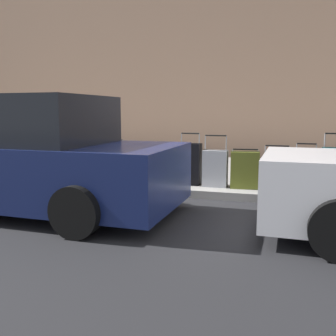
# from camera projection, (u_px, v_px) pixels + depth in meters

# --- Properties ---
(ground_plane) EXTENTS (40.00, 40.00, 0.00)m
(ground_plane) POSITION_uv_depth(u_px,v_px,m) (133.00, 195.00, 6.90)
(ground_plane) COLOR black
(sidewalk_curb) EXTENTS (18.00, 5.00, 0.14)m
(sidewalk_curb) POSITION_uv_depth(u_px,v_px,m) (171.00, 170.00, 9.25)
(sidewalk_curb) COLOR gray
(sidewalk_curb) RESTS_ON ground_plane
(suitcase_teal_0) EXTENTS (0.37, 0.24, 1.01)m
(suitcase_teal_0) POSITION_uv_depth(u_px,v_px,m) (333.00, 170.00, 6.31)
(suitcase_teal_0) COLOR #0F606B
(suitcase_teal_0) RESTS_ON sidewalk_curb
(suitcase_red_1) EXTENTS (0.38, 0.24, 0.83)m
(suitcase_red_1) POSITION_uv_depth(u_px,v_px,m) (305.00, 176.00, 6.49)
(suitcase_red_1) COLOR red
(suitcase_red_1) RESTS_ON sidewalk_curb
(suitcase_navy_2) EXTENTS (0.46, 0.20, 0.79)m
(suitcase_navy_2) POSITION_uv_depth(u_px,v_px,m) (276.00, 175.00, 6.58)
(suitcase_navy_2) COLOR navy
(suitcase_navy_2) RESTS_ON sidewalk_curb
(suitcase_olive_3) EXTENTS (0.51, 0.29, 0.71)m
(suitcase_olive_3) POSITION_uv_depth(u_px,v_px,m) (245.00, 170.00, 6.73)
(suitcase_olive_3) COLOR #59601E
(suitcase_olive_3) RESTS_ON sidewalk_curb
(suitcase_silver_4) EXTENTS (0.45, 0.24, 0.94)m
(suitcase_silver_4) POSITION_uv_depth(u_px,v_px,m) (215.00, 168.00, 6.88)
(suitcase_silver_4) COLOR #9EA0A8
(suitcase_silver_4) RESTS_ON sidewalk_curb
(suitcase_black_5) EXTENTS (0.42, 0.25, 0.97)m
(suitcase_black_5) POSITION_uv_depth(u_px,v_px,m) (190.00, 164.00, 7.07)
(suitcase_black_5) COLOR black
(suitcase_black_5) RESTS_ON sidewalk_curb
(suitcase_maroon_6) EXTENTS (0.51, 0.28, 0.58)m
(suitcase_maroon_6) POSITION_uv_depth(u_px,v_px,m) (163.00, 170.00, 7.15)
(suitcase_maroon_6) COLOR maroon
(suitcase_maroon_6) RESTS_ON sidewalk_curb
(suitcase_teal_7) EXTENTS (0.47, 0.24, 0.67)m
(suitcase_teal_7) POSITION_uv_depth(u_px,v_px,m) (136.00, 167.00, 7.28)
(suitcase_teal_7) COLOR #0F606B
(suitcase_teal_7) RESTS_ON sidewalk_curb
(suitcase_red_8) EXTENTS (0.43, 0.24, 0.82)m
(suitcase_red_8) POSITION_uv_depth(u_px,v_px,m) (115.00, 167.00, 7.57)
(suitcase_red_8) COLOR red
(suitcase_red_8) RESTS_ON sidewalk_curb
(suitcase_navy_9) EXTENTS (0.49, 0.25, 0.77)m
(suitcase_navy_9) POSITION_uv_depth(u_px,v_px,m) (92.00, 161.00, 7.69)
(suitcase_navy_9) COLOR navy
(suitcase_navy_9) RESTS_ON sidewalk_curb
(fire_hydrant) EXTENTS (0.39, 0.21, 0.74)m
(fire_hydrant) POSITION_uv_depth(u_px,v_px,m) (60.00, 159.00, 7.82)
(fire_hydrant) COLOR red
(fire_hydrant) RESTS_ON sidewalk_curb
(bollard_post) EXTENTS (0.13, 0.13, 0.74)m
(bollard_post) POSITION_uv_depth(u_px,v_px,m) (26.00, 159.00, 7.88)
(bollard_post) COLOR #333338
(bollard_post) RESTS_ON sidewalk_curb
(parked_car_navy_1) EXTENTS (4.82, 2.19, 1.72)m
(parked_car_navy_1) POSITION_uv_depth(u_px,v_px,m) (23.00, 158.00, 5.75)
(parked_car_navy_1) COLOR #141E4C
(parked_car_navy_1) RESTS_ON ground_plane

